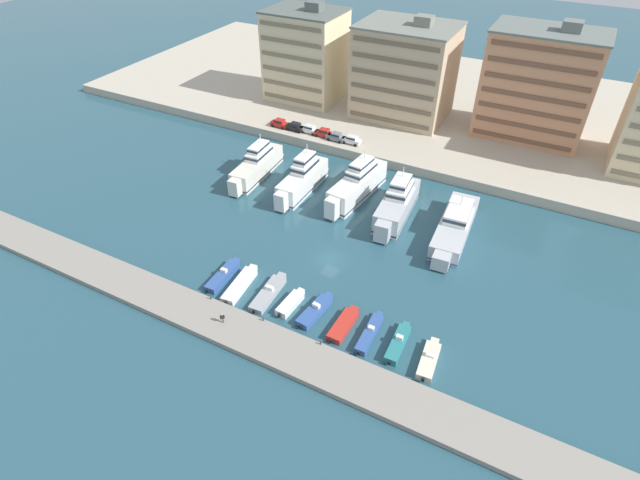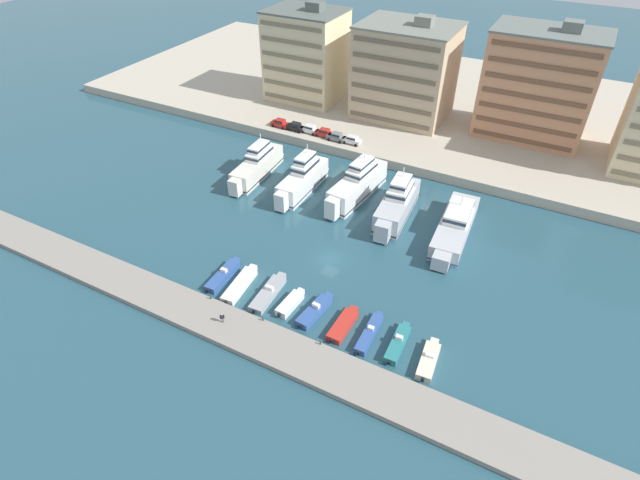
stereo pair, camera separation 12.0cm
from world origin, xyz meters
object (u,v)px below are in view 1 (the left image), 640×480
Objects in this scene: yacht_white_mid_left at (357,184)px; pedestrian_near_edge at (222,318)px; motorboat_teal_right at (398,343)px; car_white_mid_left at (309,129)px; yacht_ivory_far_left at (257,165)px; motorboat_red_center_right at (343,325)px; yacht_white_left at (302,179)px; motorboat_white_left at (240,285)px; motorboat_cream_far_right at (429,360)px; car_red_center_left at (324,133)px; motorboat_blue_mid_right at (370,333)px; motorboat_grey_mid_left at (269,293)px; car_white_center_right at (352,139)px; motorboat_blue_far_left at (223,275)px; yacht_silver_center_left at (397,204)px; motorboat_blue_center at (315,311)px; car_grey_center at (336,136)px; motorboat_white_center_left at (291,303)px; car_red_far_left at (280,123)px.

yacht_white_mid_left is 11.53× the size of pedestrian_near_edge.
motorboat_teal_right is 1.81× the size of car_white_mid_left.
yacht_ivory_far_left is 2.46× the size of motorboat_red_center_right.
yacht_white_left is 1.91× the size of motorboat_white_left.
motorboat_red_center_right is at bearing 178.63° from motorboat_cream_far_right.
motorboat_blue_mid_right is at bearing -56.10° from car_red_center_left.
motorboat_grey_mid_left is at bearing 75.02° from pedestrian_near_edge.
motorboat_grey_mid_left is at bearing -80.13° from car_white_center_right.
car_red_center_left reaches higher than motorboat_blue_mid_right.
motorboat_blue_far_left is 10.06m from pedestrian_near_edge.
yacht_silver_center_left is 29.76m from car_red_center_left.
yacht_white_mid_left is (20.71, 2.28, 0.33)m from yacht_ivory_far_left.
motorboat_blue_center reaches higher than motorboat_blue_mid_right.
motorboat_grey_mid_left is at bearing 7.26° from motorboat_white_left.
car_white_center_right is at bearing -1.65° from car_white_mid_left.
yacht_white_left reaches higher than car_white_center_right.
pedestrian_near_edge is (7.48, -35.21, -0.82)m from yacht_white_left.
motorboat_white_center_left is at bearing -71.29° from car_grey_center.
motorboat_grey_mid_left is at bearing 178.14° from motorboat_cream_far_right.
motorboat_teal_right reaches higher than motorboat_red_center_right.
motorboat_grey_mid_left is (20.30, -27.71, -1.91)m from yacht_ivory_far_left.
car_red_far_left reaches higher than pedestrian_near_edge.
yacht_ivory_far_left reaches higher than motorboat_white_left.
pedestrian_near_edge is (16.15, -53.79, -1.20)m from car_white_mid_left.
yacht_silver_center_left is 4.29× the size of car_white_mid_left.
car_grey_center is at bearing 63.17° from yacht_ivory_far_left.
yacht_white_left is 28.27m from motorboat_white_left.
motorboat_blue_center is at bearing -0.04° from motorboat_grey_mid_left.
motorboat_red_center_right is at bearing -51.47° from yacht_white_left.
car_red_center_left reaches higher than motorboat_red_center_right.
motorboat_blue_far_left reaches higher than motorboat_white_left.
motorboat_blue_far_left is 28.28m from motorboat_teal_right.
car_white_center_right is at bearing 94.09° from motorboat_white_left.
yacht_white_mid_left is at bearing -40.09° from car_white_mid_left.
yacht_white_left is 10.43m from yacht_white_mid_left.
motorboat_teal_right is (40.44, -27.80, -1.82)m from yacht_ivory_far_left.
motorboat_cream_far_right is at bearing 15.17° from pedestrian_near_edge.
car_white_mid_left is (-26.04, 45.74, 2.46)m from motorboat_blue_center.
car_white_center_right reaches higher than motorboat_cream_far_right.
car_white_center_right is (10.40, -0.30, 0.00)m from car_white_mid_left.
motorboat_blue_center is 4.75× the size of pedestrian_near_edge.
pedestrian_near_edge is at bearing -83.86° from car_white_center_right.
pedestrian_near_edge reaches higher than motorboat_blue_mid_right.
car_red_center_left reaches higher than motorboat_grey_mid_left.
yacht_silver_center_left is 26.99m from car_grey_center.
motorboat_white_center_left is 47.39m from car_white_center_right.
motorboat_blue_far_left is at bearing 179.93° from motorboat_teal_right.
motorboat_white_center_left is at bearing 51.45° from pedestrian_near_edge.
motorboat_cream_far_right is at bearing -42.47° from car_red_far_left.
car_red_far_left is at bearing 114.72° from motorboat_white_left.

